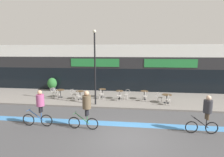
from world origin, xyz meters
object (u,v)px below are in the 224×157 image
Objects in this scene: cafe_chair_0_near at (57,93)px; cafe_chair_2_near at (101,93)px; cafe_chair_0_side at (54,92)px; cafe_chair_3_side at (127,94)px; cyclist_0 at (206,112)px; planter_pot at (52,84)px; bistro_table_3 at (120,93)px; cafe_chair_1_side at (73,93)px; cyclist_1 at (39,106)px; bistro_table_0 at (60,92)px; bistro_table_2 at (102,91)px; cafe_chair_3_near at (119,95)px; lamp_post at (95,63)px; bistro_table_4 at (144,93)px; cafe_chair_1_near at (78,95)px; cafe_chair_5_near at (168,99)px; cyclist_2 at (86,107)px; bistro_table_1 at (80,93)px; cafe_chair_5_side at (159,97)px; cafe_chair_4_near at (145,95)px; bistro_table_5 at (167,97)px.

cafe_chair_2_near is (3.84, 0.53, 0.00)m from cafe_chair_0_near.
cafe_chair_3_side is (6.71, 0.09, 0.00)m from cafe_chair_0_side.
cyclist_0 reaches higher than cafe_chair_3_side.
bistro_table_3 is at bearing -18.95° from planter_pot.
cyclist_1 reaches higher than cafe_chair_1_side.
bistro_table_0 is 6.08m from cafe_chair_3_side.
bistro_table_2 is 4.00m from cafe_chair_0_near.
bistro_table_2 is 0.86× the size of cafe_chair_3_near.
cyclist_0 is (6.75, -4.00, -2.22)m from lamp_post.
bistro_table_3 is 6.08m from cafe_chair_0_side.
bistro_table_4 is 0.37× the size of cyclist_0.
cafe_chair_1_near is 7.35m from cafe_chair_5_near.
cafe_chair_2_near is 6.50m from planter_pot.
planter_pot reaches higher than cafe_chair_3_near.
cafe_chair_0_near is at bearing -163.25° from bistro_table_2.
cyclist_2 is (2.69, -5.49, 0.67)m from cafe_chair_1_side.
bistro_table_3 is at bearing -15.04° from bistro_table_2.
bistro_table_1 is 0.83× the size of cafe_chair_5_side.
cafe_chair_4_near is 1.15m from cafe_chair_5_side.
cafe_chair_1_side is (1.40, 0.18, 0.00)m from cafe_chair_0_near.
bistro_table_5 is 0.58× the size of planter_pot.
cafe_chair_3_side is at bearing 2.25° from cafe_chair_1_side.
cafe_chair_5_side is at bearing -4.18° from bistro_table_0.
cafe_chair_4_near is 0.43× the size of cyclist_0.
cyclist_1 reaches higher than cafe_chair_3_side.
bistro_table_5 is 5.20m from cyclist_0.
bistro_table_0 is 3.83m from cafe_chair_2_near.
bistro_table_4 reaches higher than bistro_table_0.
cafe_chair_0_near and cafe_chair_1_side have the same top height.
cafe_chair_5_side is at bearing -5.80° from cafe_chair_1_side.
lamp_post reaches higher than bistro_table_1.
cafe_chair_0_near is 0.66× the size of planter_pot.
cyclist_1 is 0.97× the size of cyclist_2.
bistro_table_0 is 3.87m from bistro_table_2.
cyclist_0 reaches higher than cafe_chair_1_near.
lamp_post reaches higher than cafe_chair_4_near.
cafe_chair_2_near reaches higher than bistro_table_0.
cafe_chair_0_side is at bearing 176.34° from bistro_table_5.
cyclist_0 is (1.05, -5.05, 0.58)m from bistro_table_5.
cafe_chair_2_near is (1.81, 0.97, 0.00)m from cafe_chair_1_near.
cyclist_0 reaches higher than cafe_chair_3_near.
cafe_chair_3_near reaches higher than bistro_table_1.
bistro_table_3 is 0.84× the size of cafe_chair_4_near.
bistro_table_0 is at bearing 60.72° from cafe_chair_1_near.
cafe_chair_1_near is at bearing 91.61° from cafe_chair_5_near.
cafe_chair_1_side is 3.81m from lamp_post.
cafe_chair_0_side is 12.44m from cyclist_0.
bistro_table_2 is at bearing 7.86° from bistro_table_0.
cafe_chair_5_near is 0.41× the size of cyclist_2.
cyclist_1 is 2.76m from cyclist_2.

